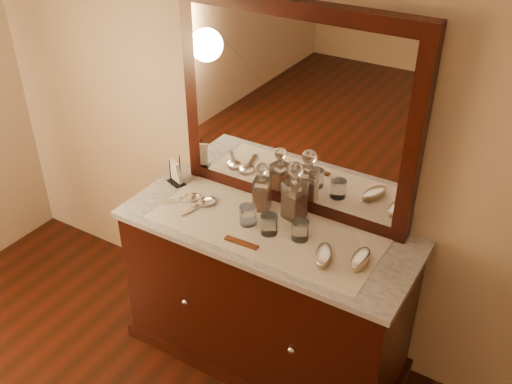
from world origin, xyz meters
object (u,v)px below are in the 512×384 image
(decanter_left, at_px, (262,192))
(brush_far, at_px, (361,259))
(decanter_right, at_px, (295,197))
(napkin_rack, at_px, (175,173))
(pin_dish, at_px, (248,220))
(hand_mirror_outer, at_px, (188,198))
(hand_mirror_inner, at_px, (204,203))
(brush_near, at_px, (323,256))
(dresser_cabinet, at_px, (266,296))
(mirror_frame, at_px, (295,112))
(comb, at_px, (241,243))

(decanter_left, distance_m, brush_far, 0.60)
(decanter_right, bearing_deg, decanter_left, -173.50)
(napkin_rack, relative_size, decanter_left, 0.59)
(pin_dish, relative_size, hand_mirror_outer, 0.41)
(pin_dish, bearing_deg, decanter_left, 90.51)
(brush_far, relative_size, hand_mirror_inner, 0.73)
(brush_near, relative_size, hand_mirror_outer, 0.95)
(pin_dish, relative_size, hand_mirror_inner, 0.34)
(dresser_cabinet, bearing_deg, brush_far, -3.15)
(pin_dish, height_order, decanter_left, decanter_left)
(pin_dish, bearing_deg, brush_far, -1.39)
(brush_near, bearing_deg, mirror_frame, 135.18)
(hand_mirror_inner, bearing_deg, dresser_cabinet, 0.59)
(dresser_cabinet, height_order, brush_far, brush_far)
(pin_dish, xyz_separation_m, hand_mirror_outer, (-0.36, 0.01, 0.00))
(mirror_frame, distance_m, hand_mirror_inner, 0.66)
(pin_dish, relative_size, comb, 0.47)
(comb, height_order, hand_mirror_outer, hand_mirror_outer)
(brush_far, height_order, hand_mirror_outer, brush_far)
(pin_dish, xyz_separation_m, hand_mirror_inner, (-0.27, 0.01, 0.00))
(pin_dish, xyz_separation_m, comb, (0.06, -0.16, -0.00))
(mirror_frame, height_order, pin_dish, mirror_frame)
(brush_near, bearing_deg, napkin_rack, 169.08)
(hand_mirror_outer, bearing_deg, decanter_left, 18.53)
(dresser_cabinet, height_order, napkin_rack, napkin_rack)
(decanter_left, height_order, hand_mirror_outer, decanter_left)
(mirror_frame, distance_m, decanter_right, 0.40)
(dresser_cabinet, relative_size, decanter_left, 5.41)
(brush_near, bearing_deg, dresser_cabinet, 165.08)
(brush_far, bearing_deg, brush_near, -156.71)
(dresser_cabinet, bearing_deg, brush_near, -14.92)
(mirror_frame, bearing_deg, decanter_right, -57.20)
(dresser_cabinet, xyz_separation_m, brush_far, (0.48, -0.03, 0.47))
(napkin_rack, xyz_separation_m, brush_far, (1.10, -0.12, -0.03))
(decanter_right, height_order, hand_mirror_inner, decanter_right)
(brush_far, distance_m, hand_mirror_outer, 0.94)
(napkin_rack, xyz_separation_m, decanter_left, (0.52, 0.02, 0.04))
(decanter_right, xyz_separation_m, brush_near, (0.27, -0.22, -0.09))
(napkin_rack, xyz_separation_m, hand_mirror_inner, (0.25, -0.10, -0.05))
(pin_dish, height_order, comb, pin_dish)
(dresser_cabinet, relative_size, brush_far, 8.43)
(hand_mirror_outer, height_order, hand_mirror_inner, hand_mirror_inner)
(decanter_right, relative_size, hand_mirror_inner, 1.33)
(pin_dish, relative_size, napkin_rack, 0.51)
(dresser_cabinet, xyz_separation_m, pin_dish, (-0.10, -0.01, 0.45))
(napkin_rack, distance_m, hand_mirror_inner, 0.27)
(napkin_rack, xyz_separation_m, brush_near, (0.95, -0.18, -0.03))
(mirror_frame, height_order, decanter_left, mirror_frame)
(dresser_cabinet, height_order, comb, comb)
(napkin_rack, distance_m, brush_far, 1.10)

